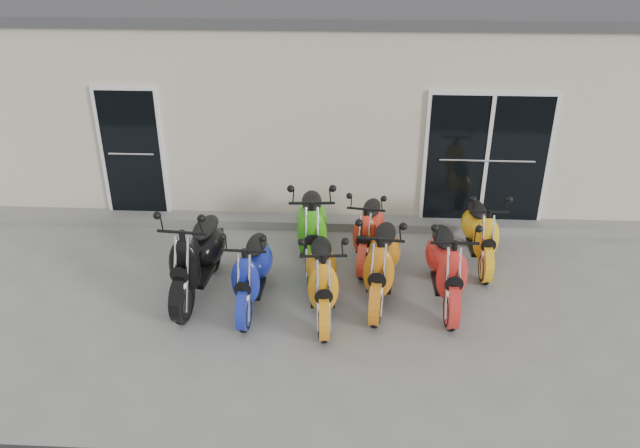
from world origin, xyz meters
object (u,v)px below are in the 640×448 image
Objects in this scene: scooter_front_black at (196,247)px; scooter_back_green at (312,218)px; scooter_front_blue at (252,263)px; scooter_front_orange_a at (322,268)px; scooter_front_red at (447,256)px; scooter_back_yellow at (481,224)px; scooter_back_red at (369,222)px; scooter_front_orange_b at (382,253)px.

scooter_back_green is at bearing 37.35° from scooter_front_black.
scooter_front_blue is 1.37m from scooter_back_green.
scooter_back_green reaches higher than scooter_front_orange_a.
scooter_front_red is at bearing -31.04° from scooter_back_green.
scooter_back_yellow is (3.21, 1.30, 0.00)m from scooter_front_blue.
scooter_front_red is 0.94× the size of scooter_back_green.
scooter_front_black is 1.06× the size of scooter_front_red.
scooter_front_blue is 2.58m from scooter_front_red.
scooter_front_blue is at bearing -10.72° from scooter_front_black.
scooter_back_red is 1.65m from scooter_back_yellow.
scooter_back_green is (-1.85, 0.95, 0.05)m from scooter_front_red.
scooter_front_red is 1.10× the size of scooter_back_red.
scooter_front_red is at bearing -120.96° from scooter_back_yellow.
scooter_front_orange_a is 0.90× the size of scooter_back_green.
scooter_back_red is (2.33, 1.10, -0.10)m from scooter_front_black.
scooter_back_green reaches higher than scooter_front_red.
scooter_front_orange_a is 0.87m from scooter_front_orange_b.
scooter_front_black reaches higher than scooter_front_orange_b.
scooter_back_green is at bearing 60.34° from scooter_front_blue.
scooter_front_red reaches higher than scooter_front_orange_a.
scooter_back_red is at bearing 42.08° from scooter_front_blue.
scooter_front_red is (1.64, 0.35, 0.03)m from scooter_front_orange_a.
scooter_back_green is 0.86m from scooter_back_red.
scooter_front_blue is 0.87× the size of scooter_back_green.
scooter_back_red is (0.84, 0.15, -0.11)m from scooter_back_green.
scooter_back_green is 2.50m from scooter_back_yellow.
scooter_front_orange_b is 1.11× the size of scooter_back_red.
scooter_back_yellow is at bearing 42.69° from scooter_front_orange_b.
scooter_back_yellow reaches higher than scooter_back_red.
scooter_back_green is at bearing -161.92° from scooter_back_red.
scooter_front_black is 1.75m from scooter_front_orange_a.
scooter_front_blue is 2.04m from scooter_back_red.
scooter_front_black is 0.81m from scooter_front_blue.
scooter_back_green is at bearing 94.71° from scooter_front_orange_a.
scooter_front_black is at bearing 163.64° from scooter_front_orange_a.
scooter_back_red is at bearing 61.94° from scooter_front_orange_a.
scooter_front_orange_b is at bearing 5.49° from scooter_front_black.
scooter_front_blue is 0.91× the size of scooter_front_orange_b.
scooter_back_yellow is (2.49, 0.13, -0.10)m from scooter_back_green.
scooter_front_orange_b is 1.36m from scooter_back_green.
scooter_back_yellow is (2.27, 1.43, -0.02)m from scooter_front_orange_a.
scooter_front_orange_a is (0.94, -0.13, 0.03)m from scooter_front_blue.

